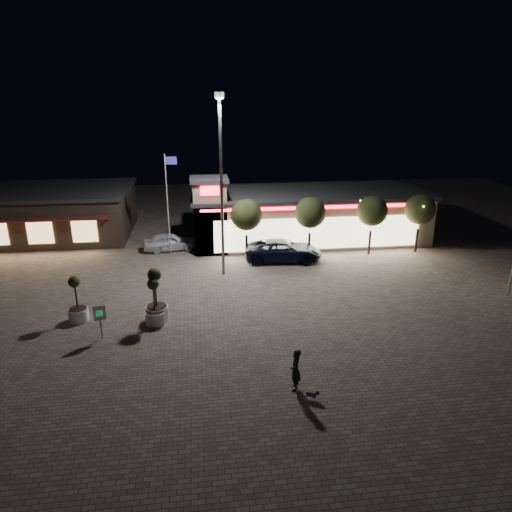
{
  "coord_description": "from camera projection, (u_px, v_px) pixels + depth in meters",
  "views": [
    {
      "loc": [
        0.41,
        -22.7,
        11.99
      ],
      "look_at": [
        4.1,
        6.0,
        1.96
      ],
      "focal_mm": 32.0,
      "sensor_mm": 36.0,
      "label": 1
    }
  ],
  "objects": [
    {
      "name": "string_tree_c",
      "position": [
        372.0,
        211.0,
        35.98
      ],
      "size": [
        2.42,
        2.42,
        4.79
      ],
      "color": "#332319",
      "rests_on": "ground"
    },
    {
      "name": "string_tree_b",
      "position": [
        310.0,
        213.0,
        35.38
      ],
      "size": [
        2.42,
        2.42,
        4.79
      ],
      "color": "#332319",
      "rests_on": "ground"
    },
    {
      "name": "planter_left",
      "position": [
        78.0,
        307.0,
        25.71
      ],
      "size": [
        1.1,
        1.1,
        2.71
      ],
      "color": "silver",
      "rests_on": "ground"
    },
    {
      "name": "white_sedan",
      "position": [
        170.0,
        242.0,
        37.78
      ],
      "size": [
        4.5,
        2.34,
        1.46
      ],
      "primitive_type": "imported",
      "rotation": [
        0.0,
        0.0,
        1.72
      ],
      "color": "silver",
      "rests_on": "ground"
    },
    {
      "name": "pedestrian",
      "position": [
        295.0,
        370.0,
        19.55
      ],
      "size": [
        0.58,
        0.77,
        1.91
      ],
      "primitive_type": "imported",
      "rotation": [
        0.0,
        0.0,
        -1.76
      ],
      "color": "black",
      "rests_on": "ground"
    },
    {
      "name": "valet_sign",
      "position": [
        100.0,
        316.0,
        23.63
      ],
      "size": [
        0.62,
        0.17,
        1.88
      ],
      "color": "gray",
      "rests_on": "ground"
    },
    {
      "name": "floodlight_pole",
      "position": [
        221.0,
        176.0,
        30.59
      ],
      "size": [
        0.6,
        0.4,
        12.38
      ],
      "color": "gray",
      "rests_on": "ground"
    },
    {
      "name": "flagpole",
      "position": [
        168.0,
        196.0,
        35.55
      ],
      "size": [
        0.95,
        0.1,
        8.0
      ],
      "color": "white",
      "rests_on": "ground"
    },
    {
      "name": "string_tree_a",
      "position": [
        246.0,
        215.0,
        34.78
      ],
      "size": [
        2.42,
        2.42,
        4.79
      ],
      "color": "#332319",
      "rests_on": "ground"
    },
    {
      "name": "dog",
      "position": [
        313.0,
        394.0,
        19.07
      ],
      "size": [
        0.55,
        0.36,
        0.3
      ],
      "color": "#59514C",
      "rests_on": "ground"
    },
    {
      "name": "ground",
      "position": [
        196.0,
        328.0,
        25.15
      ],
      "size": [
        90.0,
        90.0,
        0.0
      ],
      "primitive_type": "plane",
      "color": "#6F645A",
      "rests_on": "ground"
    },
    {
      "name": "restaurant_building",
      "position": [
        39.0,
        212.0,
        41.48
      ],
      "size": [
        16.4,
        11.0,
        4.3
      ],
      "color": "#382D23",
      "rests_on": "ground"
    },
    {
      "name": "retail_building",
      "position": [
        302.0,
        215.0,
        40.39
      ],
      "size": [
        20.4,
        8.4,
        6.1
      ],
      "color": "gray",
      "rests_on": "ground"
    },
    {
      "name": "planter_mid",
      "position": [
        155.0,
        310.0,
        25.37
      ],
      "size": [
        1.11,
        1.11,
        2.72
      ],
      "color": "silver",
      "rests_on": "ground"
    },
    {
      "name": "pickup_truck",
      "position": [
        283.0,
        250.0,
        35.34
      ],
      "size": [
        6.22,
        3.4,
        1.65
      ],
      "primitive_type": "imported",
      "rotation": [
        0.0,
        0.0,
        1.46
      ],
      "color": "black",
      "rests_on": "ground"
    },
    {
      "name": "planter_right",
      "position": [
        157.0,
        305.0,
        25.7
      ],
      "size": [
        1.29,
        1.29,
        3.17
      ],
      "color": "silver",
      "rests_on": "ground"
    },
    {
      "name": "string_tree_d",
      "position": [
        420.0,
        210.0,
        36.46
      ],
      "size": [
        2.42,
        2.42,
        4.79
      ],
      "color": "#332319",
      "rests_on": "ground"
    }
  ]
}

